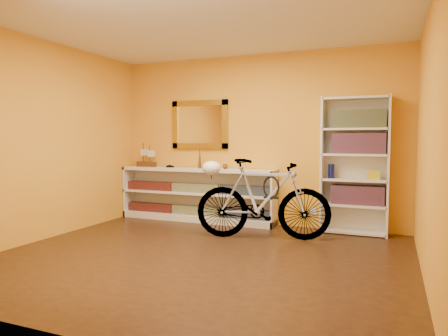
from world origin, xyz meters
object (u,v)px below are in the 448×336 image
at_px(bookcase, 355,166).
at_px(helmet, 211,168).
at_px(bicycle, 263,199).
at_px(console_unit, 197,195).

distance_m(bookcase, helmet, 1.98).
bearing_deg(helmet, bookcase, 27.95).
xyz_separation_m(bookcase, bicycle, (-1.08, -0.77, -0.42)).
distance_m(bicycle, helmet, 0.80).
height_order(bookcase, bicycle, bookcase).
distance_m(console_unit, bicycle, 1.53).
xyz_separation_m(console_unit, bicycle, (1.34, -0.74, 0.10)).
bearing_deg(console_unit, bookcase, 0.59).
height_order(console_unit, bookcase, bookcase).
bearing_deg(bookcase, bicycle, -144.49).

